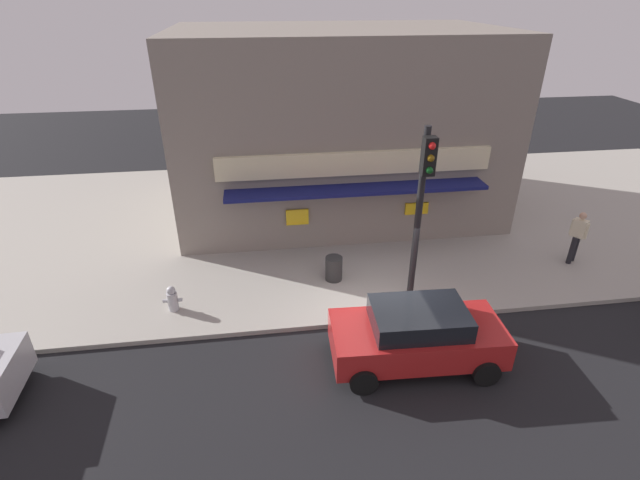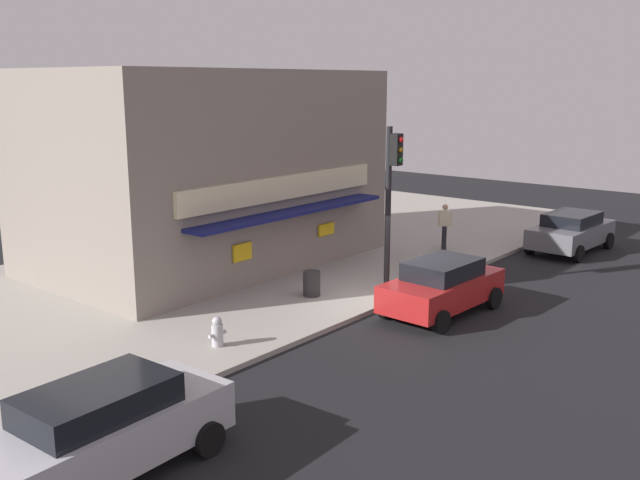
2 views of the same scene
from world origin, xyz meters
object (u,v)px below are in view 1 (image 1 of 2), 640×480
(traffic_light, at_px, (422,198))
(parked_car_red, at_px, (417,335))
(trash_can, at_px, (334,268))
(pedestrian, at_px, (577,235))
(fire_hydrant, at_px, (172,299))

(traffic_light, distance_m, parked_car_red, 3.44)
(traffic_light, relative_size, trash_can, 6.62)
(traffic_light, bearing_deg, parked_car_red, -105.06)
(trash_can, height_order, parked_car_red, parked_car_red)
(pedestrian, relative_size, parked_car_red, 0.43)
(trash_can, distance_m, pedestrian, 7.92)
(fire_hydrant, xyz_separation_m, trash_can, (4.69, 0.93, 0.02))
(fire_hydrant, height_order, parked_car_red, parked_car_red)
(trash_can, height_order, pedestrian, pedestrian)
(fire_hydrant, relative_size, parked_car_red, 0.18)
(fire_hydrant, xyz_separation_m, pedestrian, (12.59, 0.90, 0.62))
(pedestrian, bearing_deg, trash_can, 179.81)
(traffic_light, height_order, trash_can, traffic_light)
(trash_can, distance_m, parked_car_red, 3.96)
(trash_can, bearing_deg, traffic_light, -36.82)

